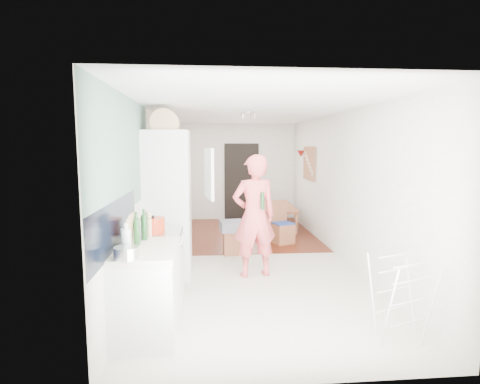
{
  "coord_description": "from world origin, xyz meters",
  "views": [
    {
      "loc": [
        -0.67,
        -6.27,
        1.93
      ],
      "look_at": [
        -0.12,
        0.2,
        1.13
      ],
      "focal_mm": 28.0,
      "sensor_mm": 36.0,
      "label": 1
    }
  ],
  "objects": [
    {
      "name": "room_shell",
      "position": [
        0.0,
        0.0,
        1.25
      ],
      "size": [
        3.2,
        7.0,
        2.5
      ],
      "primitive_type": null,
      "color": "white",
      "rests_on": "ground"
    },
    {
      "name": "floor",
      "position": [
        0.0,
        0.0,
        0.0
      ],
      "size": [
        3.2,
        7.0,
        0.01
      ],
      "primitive_type": "cube",
      "color": "silver",
      "rests_on": "ground"
    },
    {
      "name": "wood_floor_overlay",
      "position": [
        0.0,
        1.85,
        0.01
      ],
      "size": [
        3.2,
        3.3,
        0.01
      ],
      "primitive_type": "cube",
      "color": "#612210",
      "rests_on": "room_shell"
    },
    {
      "name": "sage_wall_panel",
      "position": [
        -1.59,
        -2.0,
        1.85
      ],
      "size": [
        0.02,
        3.0,
        1.3
      ],
      "primitive_type": "cube",
      "color": "slate",
      "rests_on": "room_shell"
    },
    {
      "name": "tile_splashback",
      "position": [
        -1.59,
        -2.55,
        1.15
      ],
      "size": [
        0.02,
        1.9,
        0.5
      ],
      "primitive_type": "cube",
      "color": "black",
      "rests_on": "room_shell"
    },
    {
      "name": "doorway_recess",
      "position": [
        0.2,
        3.48,
        1.0
      ],
      "size": [
        0.9,
        0.04,
        2.0
      ],
      "primitive_type": "cube",
      "color": "black",
      "rests_on": "room_shell"
    },
    {
      "name": "base_cabinet",
      "position": [
        -1.3,
        -2.55,
        0.43
      ],
      "size": [
        0.6,
        0.9,
        0.86
      ],
      "primitive_type": "cube",
      "color": "silver",
      "rests_on": "room_shell"
    },
    {
      "name": "worktop",
      "position": [
        -1.3,
        -2.55,
        0.89
      ],
      "size": [
        0.62,
        0.92,
        0.06
      ],
      "primitive_type": "cube",
      "color": "silver",
      "rests_on": "room_shell"
    },
    {
      "name": "range_cooker",
      "position": [
        -1.3,
        -1.8,
        0.44
      ],
      "size": [
        0.6,
        0.6,
        0.88
      ],
      "primitive_type": "cube",
      "color": "silver",
      "rests_on": "room_shell"
    },
    {
      "name": "cooker_top",
      "position": [
        -1.3,
        -1.8,
        0.9
      ],
      "size": [
        0.6,
        0.6,
        0.04
      ],
      "primitive_type": "cube",
      "color": "#B8B7BA",
      "rests_on": "room_shell"
    },
    {
      "name": "fridge_housing",
      "position": [
        -1.27,
        -0.78,
        1.07
      ],
      "size": [
        0.66,
        0.66,
        2.15
      ],
      "primitive_type": "cube",
      "color": "silver",
      "rests_on": "room_shell"
    },
    {
      "name": "fridge_door",
      "position": [
        -0.66,
        -1.08,
        1.55
      ],
      "size": [
        0.14,
        0.56,
        0.7
      ],
      "primitive_type": "cube",
      "rotation": [
        0.0,
        0.0,
        -1.4
      ],
      "color": "silver",
      "rests_on": "room_shell"
    },
    {
      "name": "fridge_interior",
      "position": [
        -0.96,
        -0.78,
        1.55
      ],
      "size": [
        0.02,
        0.52,
        0.66
      ],
      "primitive_type": "cube",
      "color": "white",
      "rests_on": "room_shell"
    },
    {
      "name": "pinboard",
      "position": [
        1.58,
        1.9,
        1.55
      ],
      "size": [
        0.03,
        0.9,
        0.7
      ],
      "primitive_type": "cube",
      "color": "tan",
      "rests_on": "room_shell"
    },
    {
      "name": "pinboard_frame",
      "position": [
        1.57,
        1.9,
        1.55
      ],
      "size": [
        0.0,
        0.94,
        0.74
      ],
      "primitive_type": "cube",
      "color": "#A85F41",
      "rests_on": "room_shell"
    },
    {
      "name": "wall_sconce",
      "position": [
        1.54,
        2.55,
        1.75
      ],
      "size": [
        0.18,
        0.18,
        0.16
      ],
      "primitive_type": "cone",
      "color": "maroon",
      "rests_on": "room_shell"
    },
    {
      "name": "person",
      "position": [
        0.0,
        -0.89,
        1.07
      ],
      "size": [
        0.86,
        0.64,
        2.14
      ],
      "primitive_type": "imported",
      "rotation": [
        0.0,
        0.0,
        3.32
      ],
      "color": "#ED5A5C",
      "rests_on": "floor"
    },
    {
      "name": "dining_table",
      "position": [
        0.93,
        2.25,
        0.23
      ],
      "size": [
        0.77,
        1.32,
        0.45
      ],
      "primitive_type": "imported",
      "rotation": [
        0.0,
        0.0,
        1.53
      ],
      "color": "#A85F41",
      "rests_on": "floor"
    },
    {
      "name": "dining_chair",
      "position": [
        0.8,
        0.9,
        0.43
      ],
      "size": [
        0.46,
        0.46,
        0.85
      ],
      "primitive_type": null,
      "rotation": [
        0.0,
        0.0,
        0.34
      ],
      "color": "#A85F41",
      "rests_on": "floor"
    },
    {
      "name": "stool",
      "position": [
        -0.25,
        0.28,
        0.21
      ],
      "size": [
        0.33,
        0.33,
        0.42
      ],
      "primitive_type": null,
      "rotation": [
        0.0,
        0.0,
        0.06
      ],
      "color": "#A85F41",
      "rests_on": "floor"
    },
    {
      "name": "grey_drape",
      "position": [
        -0.26,
        0.29,
        0.51
      ],
      "size": [
        0.46,
        0.46,
        0.18
      ],
      "primitive_type": "cube",
      "rotation": [
        0.0,
        0.0,
        0.13
      ],
      "color": "slate",
      "rests_on": "stool"
    },
    {
      "name": "drying_rack",
      "position": [
        1.21,
        -2.88,
        0.42
      ],
      "size": [
        0.54,
        0.51,
        0.85
      ],
      "primitive_type": null,
      "rotation": [
        0.0,
        0.0,
        0.33
      ],
      "color": "silver",
      "rests_on": "floor"
    },
    {
      "name": "bread_bin",
      "position": [
        -1.27,
        -0.84,
        2.26
      ],
      "size": [
        0.48,
        0.46,
        0.21
      ],
      "primitive_type": null,
      "rotation": [
        0.0,
        0.0,
        0.24
      ],
      "color": "tan",
      "rests_on": "fridge_housing"
    },
    {
      "name": "red_casserole",
      "position": [
        -1.33,
        -1.85,
        1.0
      ],
      "size": [
        0.29,
        0.29,
        0.17
      ],
      "primitive_type": "cylinder",
      "rotation": [
        0.0,
        0.0,
        0.03
      ],
      "color": "red",
      "rests_on": "cooker_top"
    },
    {
      "name": "steel_pan",
      "position": [
        -1.41,
        -2.93,
        0.98
      ],
      "size": [
        0.22,
        0.22,
        0.11
      ],
      "primitive_type": "cylinder",
      "rotation": [
        0.0,
        0.0,
        0.01
      ],
      "color": "#B8B7BA",
      "rests_on": "worktop"
    },
    {
      "name": "held_bottle",
      "position": [
        0.1,
        -1.01,
        1.15
      ],
      "size": [
        0.05,
        0.05,
        0.25
      ],
      "primitive_type": "cylinder",
      "color": "#18431C",
      "rests_on": "person"
    },
    {
      "name": "bottle_a",
      "position": [
        -1.41,
        -2.43,
        1.06
      ],
      "size": [
        0.06,
        0.06,
        0.27
      ],
      "primitive_type": "cylinder",
      "rotation": [
        0.0,
        0.0,
        0.02
      ],
      "color": "#18431C",
      "rests_on": "worktop"
    },
    {
      "name": "bottle_b",
      "position": [
        -1.36,
        -2.24,
        1.06
      ],
      "size": [
        0.08,
        0.08,
        0.27
      ],
      "primitive_type": "cylinder",
      "rotation": [
        0.0,
        0.0,
        -0.3
      ],
      "color": "#18431C",
      "rests_on": "worktop"
    },
    {
      "name": "bottle_c",
      "position": [
        -1.45,
        -2.72,
        1.03
      ],
      "size": [
        0.12,
        0.12,
        0.23
      ],
      "primitive_type": "cylinder",
      "rotation": [
        0.0,
        0.0,
        -0.31
      ],
      "color": "silver",
      "rests_on": "worktop"
    },
    {
      "name": "pepper_mill_front",
      "position": [
        -1.33,
        -2.11,
        1.02
      ],
      "size": [
        0.06,
        0.06,
        0.21
      ],
      "primitive_type": "cylinder",
      "rotation": [
        0.0,
        0.0,
        -0.11
      ],
      "color": "tan",
      "rests_on": "worktop"
    },
    {
      "name": "pepper_mill_back",
      "position": [
        -1.36,
        -2.02,
        1.03
      ],
      "size": [
        0.07,
        0.07,
        0.22
      ],
      "primitive_type": "cylinder",
      "rotation": [
        0.0,
        0.0,
        -0.16
      ],
      "color": "tan",
      "rests_on": "worktop"
    },
    {
      "name": "chopping_boards",
      "position": [
        -1.46,
        -2.54,
        1.09
      ],
      "size": [
        0.1,
        0.25,
        0.34
      ],
      "primitive_type": null,
      "rotation": [
        0.0,
        0.0,
        -0.27
      ],
      "color": "tan",
      "rests_on": "worktop"
    }
  ]
}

